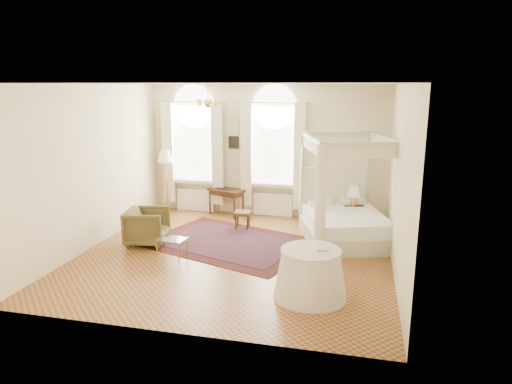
% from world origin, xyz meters
% --- Properties ---
extents(ground, '(6.00, 6.00, 0.00)m').
position_xyz_m(ground, '(0.00, 0.00, 0.00)').
color(ground, olive).
rests_on(ground, ground).
extents(room_walls, '(6.00, 6.00, 6.00)m').
position_xyz_m(room_walls, '(0.00, 0.00, 1.98)').
color(room_walls, '#FBE7BF').
rests_on(room_walls, ground).
extents(window_left, '(1.62, 0.27, 3.29)m').
position_xyz_m(window_left, '(-1.90, 2.87, 1.49)').
color(window_left, silver).
rests_on(window_left, room_walls).
extents(window_right, '(1.62, 0.27, 3.29)m').
position_xyz_m(window_right, '(0.20, 2.87, 1.49)').
color(window_right, silver).
rests_on(window_right, room_walls).
extents(chandelier, '(0.51, 0.45, 0.50)m').
position_xyz_m(chandelier, '(-0.90, 1.20, 2.91)').
color(chandelier, '#C18C40').
rests_on(chandelier, room_walls).
extents(wall_pictures, '(2.54, 0.03, 0.39)m').
position_xyz_m(wall_pictures, '(0.09, 2.97, 1.89)').
color(wall_pictures, black).
rests_on(wall_pictures, room_walls).
extents(canopy_bed, '(2.22, 2.47, 2.25)m').
position_xyz_m(canopy_bed, '(2.08, 1.31, 0.51)').
color(canopy_bed, '#BCBD9A').
rests_on(canopy_bed, ground).
extents(nightstand, '(0.51, 0.48, 0.63)m').
position_xyz_m(nightstand, '(2.20, 2.11, 0.31)').
color(nightstand, '#31190D').
rests_on(nightstand, ground).
extents(nightstand_lamp, '(0.30, 0.30, 0.44)m').
position_xyz_m(nightstand_lamp, '(2.21, 2.04, 0.92)').
color(nightstand_lamp, '#C18C40').
rests_on(nightstand_lamp, nightstand).
extents(writing_desk, '(1.02, 0.78, 0.68)m').
position_xyz_m(writing_desk, '(-0.99, 2.70, 0.58)').
color(writing_desk, '#31190D').
rests_on(writing_desk, ground).
extents(laptop, '(0.39, 0.33, 0.03)m').
position_xyz_m(laptop, '(-1.11, 2.74, 0.69)').
color(laptop, black).
rests_on(laptop, writing_desk).
extents(stool, '(0.39, 0.39, 0.41)m').
position_xyz_m(stool, '(-0.29, 1.68, 0.34)').
color(stool, '#4E4221').
rests_on(stool, ground).
extents(armchair, '(0.96, 0.94, 0.76)m').
position_xyz_m(armchair, '(-1.97, 0.21, 0.38)').
color(armchair, '#4E4621').
rests_on(armchair, ground).
extents(coffee_table, '(0.60, 0.46, 0.38)m').
position_xyz_m(coffee_table, '(-1.16, -0.40, 0.34)').
color(coffee_table, white).
rests_on(coffee_table, ground).
extents(floor_lamp, '(0.42, 0.42, 1.63)m').
position_xyz_m(floor_lamp, '(-2.61, 2.66, 1.39)').
color(floor_lamp, '#C18C40').
rests_on(floor_lamp, ground).
extents(oriental_rug, '(3.94, 3.35, 0.01)m').
position_xyz_m(oriental_rug, '(-0.31, 0.66, 0.01)').
color(oriental_rug, '#441510').
rests_on(oriental_rug, ground).
extents(side_table, '(1.16, 1.16, 0.79)m').
position_xyz_m(side_table, '(1.65, -1.49, 0.39)').
color(side_table, silver).
rests_on(side_table, ground).
extents(book, '(0.22, 0.27, 0.02)m').
position_xyz_m(book, '(1.73, -1.42, 0.80)').
color(book, black).
rests_on(book, side_table).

